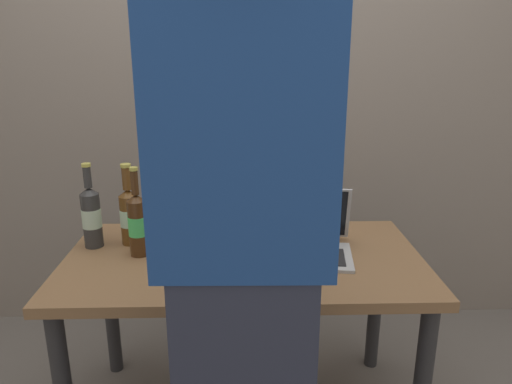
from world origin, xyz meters
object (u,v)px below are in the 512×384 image
beer_bottle_dark (139,223)px  beer_bottle_amber (130,214)px  person_figure (243,265)px  laptop (305,238)px  coffee_mug (192,233)px  beer_bottle_brown (92,215)px

beer_bottle_dark → beer_bottle_amber: size_ratio=1.05×
beer_bottle_dark → person_figure: size_ratio=0.19×
person_figure → beer_bottle_amber: bearing=123.5°
laptop → coffee_mug: size_ratio=3.50×
beer_bottle_brown → laptop: bearing=-4.7°
beer_bottle_amber → person_figure: person_figure is taller
beer_bottle_dark → coffee_mug: (0.19, 0.09, -0.08)m
beer_bottle_amber → person_figure: 0.80m
beer_bottle_dark → person_figure: person_figure is taller
beer_bottle_dark → beer_bottle_brown: bearing=156.5°
laptop → beer_bottle_brown: (-0.81, 0.07, 0.08)m
person_figure → coffee_mug: size_ratio=16.27×
coffee_mug → beer_bottle_amber: bearing=174.3°
beer_bottle_brown → coffee_mug: beer_bottle_brown is taller
laptop → beer_bottle_amber: 0.68m
beer_bottle_amber → beer_bottle_brown: size_ratio=0.97×
laptop → beer_bottle_brown: beer_bottle_brown is taller
beer_bottle_dark → coffee_mug: size_ratio=3.02×
beer_bottle_dark → beer_bottle_brown: beer_bottle_dark is taller
beer_bottle_dark → person_figure: 0.68m
beer_bottle_amber → beer_bottle_dark: bearing=-63.5°
laptop → beer_bottle_brown: bearing=175.3°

